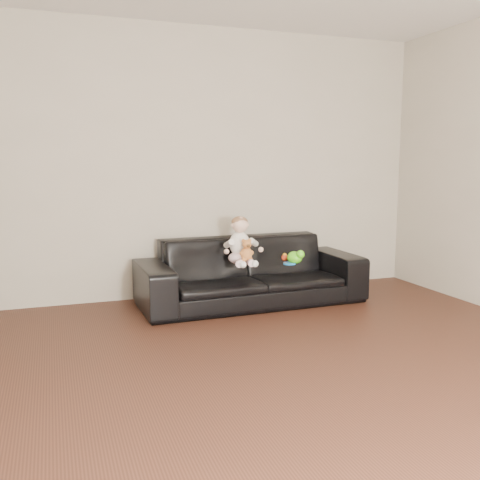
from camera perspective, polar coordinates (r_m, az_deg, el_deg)
name	(u,v)px	position (r m, az deg, el deg)	size (l,w,h in m)	color
floor	(306,419)	(2.94, 7.04, -18.38)	(5.50, 5.50, 0.00)	#402216
wall_back	(180,164)	(5.23, -6.37, 8.09)	(5.00, 5.00, 0.00)	#B2A996
sofa	(251,271)	(5.01, 1.16, -3.34)	(2.08, 0.81, 0.61)	black
baby	(240,243)	(4.81, 0.05, -0.35)	(0.33, 0.40, 0.43)	#F5CFD6
teddy_bear	(247,250)	(4.70, 0.70, -1.11)	(0.14, 0.14, 0.19)	#BE7136
toy_green	(295,257)	(4.89, 5.86, -1.86)	(0.14, 0.16, 0.11)	#5AE71B
toy_rattle	(285,258)	(5.01, 4.79, -1.88)	(0.06, 0.06, 0.06)	red
toy_blue_disc	(290,263)	(4.86, 5.31, -2.50)	(0.11, 0.11, 0.02)	blue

